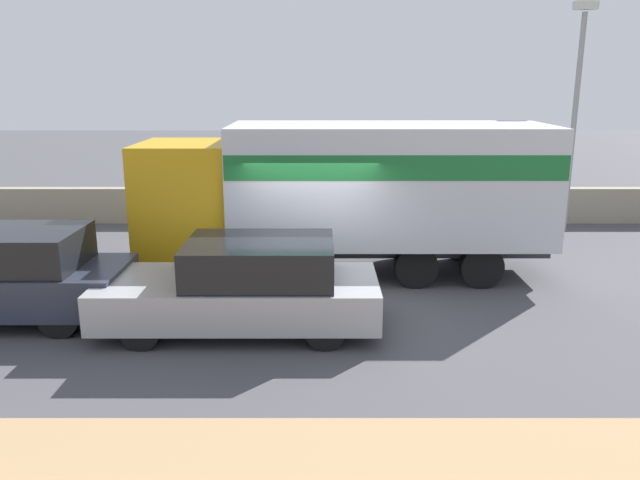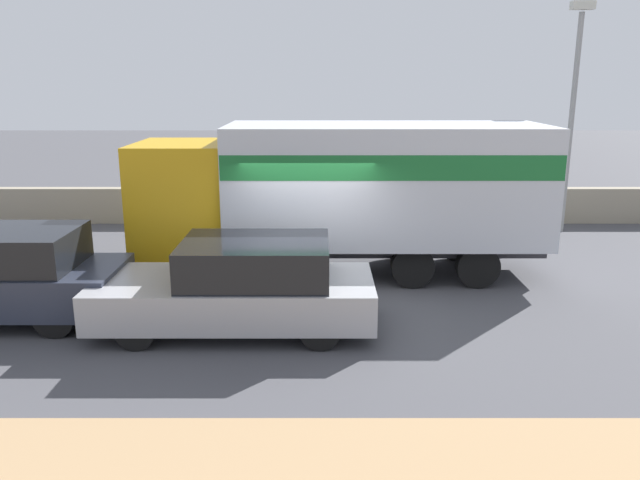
# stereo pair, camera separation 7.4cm
# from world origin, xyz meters

# --- Properties ---
(ground_plane) EXTENTS (80.00, 80.00, 0.00)m
(ground_plane) POSITION_xyz_m (0.00, 0.00, 0.00)
(ground_plane) COLOR #47474C
(stone_wall_backdrop) EXTENTS (60.00, 0.35, 1.00)m
(stone_wall_backdrop) POSITION_xyz_m (0.00, 6.86, 0.50)
(stone_wall_backdrop) COLOR gray
(stone_wall_backdrop) RESTS_ON ground_plane
(street_lamp) EXTENTS (0.56, 0.28, 5.87)m
(street_lamp) POSITION_xyz_m (6.76, 5.78, 3.46)
(street_lamp) COLOR gray
(street_lamp) RESTS_ON ground_plane
(box_truck) EXTENTS (8.30, 2.50, 3.11)m
(box_truck) POSITION_xyz_m (0.85, 2.07, 1.85)
(box_truck) COLOR gold
(box_truck) RESTS_ON ground_plane
(car_hatchback) EXTENTS (4.51, 1.87, 1.49)m
(car_hatchback) POSITION_xyz_m (-1.05, -1.02, 0.73)
(car_hatchback) COLOR #9E9EA3
(car_hatchback) RESTS_ON ground_plane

